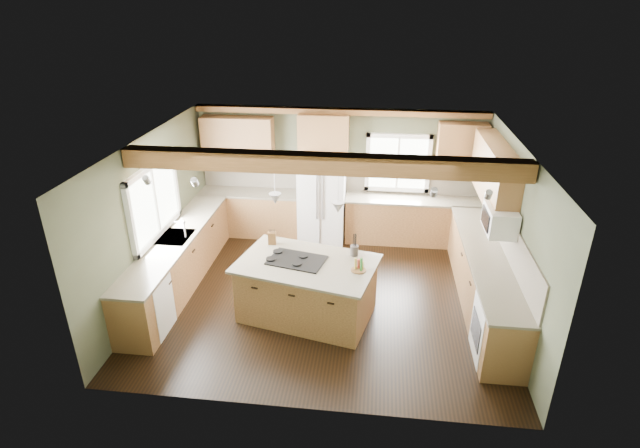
# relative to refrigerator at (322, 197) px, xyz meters

# --- Properties ---
(floor) EXTENTS (5.60, 5.60, 0.00)m
(floor) POSITION_rel_refrigerator_xyz_m (0.30, -2.12, -0.90)
(floor) COLOR black
(floor) RESTS_ON ground
(ceiling) EXTENTS (5.60, 5.60, 0.00)m
(ceiling) POSITION_rel_refrigerator_xyz_m (0.30, -2.12, 1.70)
(ceiling) COLOR silver
(ceiling) RESTS_ON wall_back
(wall_back) EXTENTS (5.60, 0.00, 5.60)m
(wall_back) POSITION_rel_refrigerator_xyz_m (0.30, 0.38, 0.40)
(wall_back) COLOR #414732
(wall_back) RESTS_ON ground
(wall_left) EXTENTS (0.00, 5.00, 5.00)m
(wall_left) POSITION_rel_refrigerator_xyz_m (-2.50, -2.12, 0.40)
(wall_left) COLOR #414732
(wall_left) RESTS_ON ground
(wall_right) EXTENTS (0.00, 5.00, 5.00)m
(wall_right) POSITION_rel_refrigerator_xyz_m (3.10, -2.12, 0.40)
(wall_right) COLOR #414732
(wall_right) RESTS_ON ground
(ceiling_beam) EXTENTS (5.55, 0.26, 0.26)m
(ceiling_beam) POSITION_rel_refrigerator_xyz_m (0.30, -2.67, 1.57)
(ceiling_beam) COLOR brown
(ceiling_beam) RESTS_ON ceiling
(soffit_trim) EXTENTS (5.55, 0.20, 0.10)m
(soffit_trim) POSITION_rel_refrigerator_xyz_m (0.30, 0.28, 1.64)
(soffit_trim) COLOR brown
(soffit_trim) RESTS_ON ceiling
(backsplash_back) EXTENTS (5.58, 0.03, 0.58)m
(backsplash_back) POSITION_rel_refrigerator_xyz_m (0.30, 0.36, 0.31)
(backsplash_back) COLOR brown
(backsplash_back) RESTS_ON wall_back
(backsplash_right) EXTENTS (0.03, 3.70, 0.58)m
(backsplash_right) POSITION_rel_refrigerator_xyz_m (3.08, -2.07, 0.31)
(backsplash_right) COLOR brown
(backsplash_right) RESTS_ON wall_right
(base_cab_back_left) EXTENTS (2.02, 0.60, 0.88)m
(base_cab_back_left) POSITION_rel_refrigerator_xyz_m (-1.49, 0.08, -0.46)
(base_cab_back_left) COLOR brown
(base_cab_back_left) RESTS_ON floor
(counter_back_left) EXTENTS (2.06, 0.64, 0.04)m
(counter_back_left) POSITION_rel_refrigerator_xyz_m (-1.49, 0.08, 0.00)
(counter_back_left) COLOR brown
(counter_back_left) RESTS_ON base_cab_back_left
(base_cab_back_right) EXTENTS (2.62, 0.60, 0.88)m
(base_cab_back_right) POSITION_rel_refrigerator_xyz_m (1.79, 0.08, -0.46)
(base_cab_back_right) COLOR brown
(base_cab_back_right) RESTS_ON floor
(counter_back_right) EXTENTS (2.66, 0.64, 0.04)m
(counter_back_right) POSITION_rel_refrigerator_xyz_m (1.79, 0.08, 0.00)
(counter_back_right) COLOR brown
(counter_back_right) RESTS_ON base_cab_back_right
(base_cab_left) EXTENTS (0.60, 3.70, 0.88)m
(base_cab_left) POSITION_rel_refrigerator_xyz_m (-2.20, -2.07, -0.46)
(base_cab_left) COLOR brown
(base_cab_left) RESTS_ON floor
(counter_left) EXTENTS (0.64, 3.74, 0.04)m
(counter_left) POSITION_rel_refrigerator_xyz_m (-2.20, -2.07, 0.00)
(counter_left) COLOR brown
(counter_left) RESTS_ON base_cab_left
(base_cab_right) EXTENTS (0.60, 3.70, 0.88)m
(base_cab_right) POSITION_rel_refrigerator_xyz_m (2.80, -2.07, -0.46)
(base_cab_right) COLOR brown
(base_cab_right) RESTS_ON floor
(counter_right) EXTENTS (0.64, 3.74, 0.04)m
(counter_right) POSITION_rel_refrigerator_xyz_m (2.80, -2.07, 0.00)
(counter_right) COLOR brown
(counter_right) RESTS_ON base_cab_right
(upper_cab_back_left) EXTENTS (1.40, 0.35, 0.90)m
(upper_cab_back_left) POSITION_rel_refrigerator_xyz_m (-1.69, 0.21, 1.05)
(upper_cab_back_left) COLOR brown
(upper_cab_back_left) RESTS_ON wall_back
(upper_cab_over_fridge) EXTENTS (0.96, 0.35, 0.70)m
(upper_cab_over_fridge) POSITION_rel_refrigerator_xyz_m (-0.00, 0.21, 1.25)
(upper_cab_over_fridge) COLOR brown
(upper_cab_over_fridge) RESTS_ON wall_back
(upper_cab_right) EXTENTS (0.35, 2.20, 0.90)m
(upper_cab_right) POSITION_rel_refrigerator_xyz_m (2.92, -1.22, 1.05)
(upper_cab_right) COLOR brown
(upper_cab_right) RESTS_ON wall_right
(upper_cab_back_corner) EXTENTS (0.90, 0.35, 0.90)m
(upper_cab_back_corner) POSITION_rel_refrigerator_xyz_m (2.60, 0.21, 1.05)
(upper_cab_back_corner) COLOR brown
(upper_cab_back_corner) RESTS_ON wall_back
(window_left) EXTENTS (0.04, 1.60, 1.05)m
(window_left) POSITION_rel_refrigerator_xyz_m (-2.48, -2.07, 0.65)
(window_left) COLOR white
(window_left) RESTS_ON wall_left
(window_back) EXTENTS (1.10, 0.04, 1.00)m
(window_back) POSITION_rel_refrigerator_xyz_m (1.45, 0.36, 0.65)
(window_back) COLOR white
(window_back) RESTS_ON wall_back
(sink) EXTENTS (0.50, 0.65, 0.03)m
(sink) POSITION_rel_refrigerator_xyz_m (-2.20, -2.07, 0.01)
(sink) COLOR #262628
(sink) RESTS_ON counter_left
(faucet) EXTENTS (0.02, 0.02, 0.28)m
(faucet) POSITION_rel_refrigerator_xyz_m (-2.02, -2.07, 0.15)
(faucet) COLOR #B2B2B7
(faucet) RESTS_ON sink
(dishwasher) EXTENTS (0.60, 0.60, 0.84)m
(dishwasher) POSITION_rel_refrigerator_xyz_m (-2.19, -3.37, -0.47)
(dishwasher) COLOR white
(dishwasher) RESTS_ON floor
(oven) EXTENTS (0.60, 0.72, 0.84)m
(oven) POSITION_rel_refrigerator_xyz_m (2.79, -3.37, -0.47)
(oven) COLOR white
(oven) RESTS_ON floor
(microwave) EXTENTS (0.40, 0.70, 0.38)m
(microwave) POSITION_rel_refrigerator_xyz_m (2.88, -2.17, 0.65)
(microwave) COLOR white
(microwave) RESTS_ON wall_right
(pendant_left) EXTENTS (0.18, 0.18, 0.16)m
(pendant_left) POSITION_rel_refrigerator_xyz_m (-0.38, -2.57, 0.98)
(pendant_left) COLOR #B2B2B7
(pendant_left) RESTS_ON ceiling
(pendant_right) EXTENTS (0.18, 0.18, 0.16)m
(pendant_right) POSITION_rel_refrigerator_xyz_m (0.54, -2.78, 0.98)
(pendant_right) COLOR #B2B2B7
(pendant_right) RESTS_ON ceiling
(refrigerator) EXTENTS (0.90, 0.74, 1.80)m
(refrigerator) POSITION_rel_refrigerator_xyz_m (0.00, 0.00, 0.00)
(refrigerator) COLOR white
(refrigerator) RESTS_ON floor
(island) EXTENTS (2.12, 1.56, 0.88)m
(island) POSITION_rel_refrigerator_xyz_m (0.08, -2.67, -0.46)
(island) COLOR brown
(island) RESTS_ON floor
(island_top) EXTENTS (2.27, 1.72, 0.04)m
(island_top) POSITION_rel_refrigerator_xyz_m (0.08, -2.67, 0.00)
(island_top) COLOR brown
(island_top) RESTS_ON island
(cooktop) EXTENTS (0.93, 0.72, 0.02)m
(cooktop) POSITION_rel_refrigerator_xyz_m (-0.08, -2.64, 0.03)
(cooktop) COLOR black
(cooktop) RESTS_ON island_top
(knife_block) EXTENTS (0.13, 0.10, 0.21)m
(knife_block) POSITION_rel_refrigerator_xyz_m (-0.55, -2.13, 0.12)
(knife_block) COLOR brown
(knife_block) RESTS_ON island_top
(utensil_crock) EXTENTS (0.17, 0.17, 0.16)m
(utensil_crock) POSITION_rel_refrigerator_xyz_m (0.77, -2.36, 0.10)
(utensil_crock) COLOR #493F3A
(utensil_crock) RESTS_ON island_top
(bottle_tray) EXTENTS (0.25, 0.25, 0.20)m
(bottle_tray) POSITION_rel_refrigerator_xyz_m (0.86, -2.82, 0.12)
(bottle_tray) COLOR brown
(bottle_tray) RESTS_ON island_top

